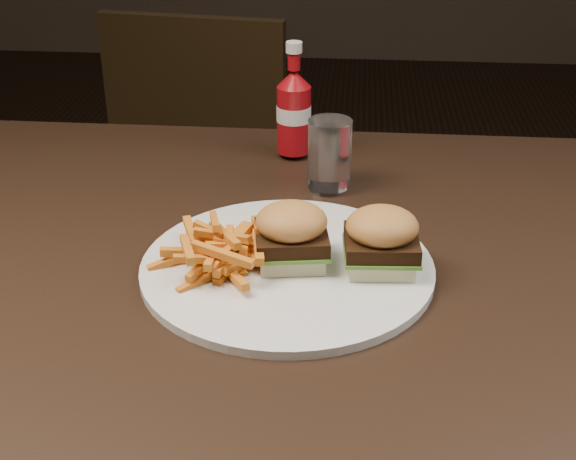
# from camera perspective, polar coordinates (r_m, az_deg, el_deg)

# --- Properties ---
(dining_table) EXTENTS (1.20, 0.80, 0.04)m
(dining_table) POSITION_cam_1_polar(r_m,az_deg,el_deg) (1.01, 2.17, -2.09)
(dining_table) COLOR black
(dining_table) RESTS_ON ground
(chair_far) EXTENTS (0.46, 0.46, 0.04)m
(chair_far) POSITION_cam_1_polar(r_m,az_deg,el_deg) (1.97, -4.57, 3.67)
(chair_far) COLOR black
(chair_far) RESTS_ON ground
(plate) EXTENTS (0.34, 0.34, 0.01)m
(plate) POSITION_cam_1_polar(r_m,az_deg,el_deg) (0.94, -0.05, -2.70)
(plate) COLOR white
(plate) RESTS_ON dining_table
(sandwich_half_a) EXTENTS (0.08, 0.08, 0.02)m
(sandwich_half_a) POSITION_cam_1_polar(r_m,az_deg,el_deg) (0.94, 0.24, -1.76)
(sandwich_half_a) COLOR beige
(sandwich_half_a) RESTS_ON plate
(sandwich_half_b) EXTENTS (0.08, 0.07, 0.02)m
(sandwich_half_b) POSITION_cam_1_polar(r_m,az_deg,el_deg) (0.93, 6.58, -2.11)
(sandwich_half_b) COLOR #F7EEBA
(sandwich_half_b) RESTS_ON plate
(fries_pile) EXTENTS (0.15, 0.15, 0.05)m
(fries_pile) POSITION_cam_1_polar(r_m,az_deg,el_deg) (0.94, -4.24, -1.08)
(fries_pile) COLOR orange
(fries_pile) RESTS_ON plate
(ketchup_bottle) EXTENTS (0.06, 0.06, 0.10)m
(ketchup_bottle) POSITION_cam_1_polar(r_m,az_deg,el_deg) (1.24, 0.41, 7.87)
(ketchup_bottle) COLOR #9A0B12
(ketchup_bottle) RESTS_ON dining_table
(tumbler) EXTENTS (0.07, 0.07, 0.10)m
(tumbler) POSITION_cam_1_polar(r_m,az_deg,el_deg) (1.13, 2.97, 5.47)
(tumbler) COLOR white
(tumbler) RESTS_ON dining_table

